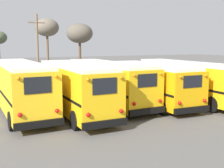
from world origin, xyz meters
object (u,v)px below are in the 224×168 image
at_px(utility_pole, 38,48).
at_px(school_bus_1, 74,87).
at_px(school_bus_3, 151,82).
at_px(bare_tree_2, 80,34).
at_px(school_bus_4, 186,79).
at_px(bare_tree_0, 47,28).
at_px(school_bus_2, 107,81).
at_px(school_bus_0, 20,85).

bearing_deg(utility_pole, school_bus_1, -91.94).
height_order(school_bus_1, school_bus_3, school_bus_1).
relative_size(school_bus_3, bare_tree_2, 1.34).
height_order(school_bus_4, bare_tree_2, bare_tree_2).
distance_m(school_bus_4, bare_tree_2, 19.73).
bearing_deg(school_bus_3, bare_tree_2, 87.46).
bearing_deg(bare_tree_0, utility_pole, -108.68).
bearing_deg(school_bus_1, bare_tree_2, 70.24).
xyz_separation_m(school_bus_3, bare_tree_0, (-2.55, 23.31, 5.11)).
bearing_deg(utility_pole, bare_tree_2, 36.15).
xyz_separation_m(school_bus_4, bare_tree_2, (-2.25, 19.15, 4.15)).
bearing_deg(utility_pole, school_bus_4, -58.71).
relative_size(school_bus_2, school_bus_3, 1.08).
bearing_deg(school_bus_0, bare_tree_2, 60.19).
height_order(school_bus_0, school_bus_2, school_bus_0).
xyz_separation_m(school_bus_3, school_bus_4, (3.08, -0.30, 0.06)).
bearing_deg(school_bus_1, school_bus_4, 2.14).
bearing_deg(school_bus_4, school_bus_3, 174.42).
xyz_separation_m(school_bus_3, utility_pole, (-5.67, 14.10, 2.42)).
distance_m(school_bus_4, bare_tree_0, 24.80).
bearing_deg(school_bus_2, school_bus_4, -12.65).
bearing_deg(school_bus_2, school_bus_3, -19.36).
distance_m(school_bus_3, bare_tree_0, 24.00).
bearing_deg(utility_pole, bare_tree_0, 71.32).
distance_m(school_bus_3, bare_tree_2, 19.33).
height_order(school_bus_3, bare_tree_0, bare_tree_0).
relative_size(school_bus_1, bare_tree_0, 1.18).
xyz_separation_m(utility_pole, bare_tree_0, (3.12, 9.21, 2.69)).
relative_size(school_bus_0, school_bus_2, 1.03).
distance_m(school_bus_0, school_bus_1, 3.62).
bearing_deg(bare_tree_0, school_bus_0, -106.89).
height_order(bare_tree_0, bare_tree_2, bare_tree_0).
relative_size(school_bus_1, school_bus_2, 0.92).
xyz_separation_m(school_bus_0, school_bus_3, (9.25, -1.25, -0.16)).
height_order(school_bus_1, utility_pole, utility_pole).
relative_size(school_bus_3, utility_pole, 1.26).
relative_size(school_bus_2, bare_tree_0, 1.29).
height_order(school_bus_0, school_bus_4, school_bus_0).
relative_size(school_bus_0, school_bus_1, 1.12).
bearing_deg(school_bus_4, school_bus_0, 172.84).
bearing_deg(utility_pole, school_bus_0, -105.57).
bearing_deg(school_bus_4, bare_tree_0, 103.43).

